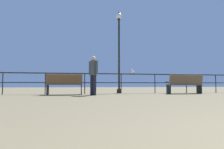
{
  "coord_description": "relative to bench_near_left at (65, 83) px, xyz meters",
  "views": [
    {
      "loc": [
        -2.18,
        0.01,
        0.45
      ],
      "look_at": [
        -0.56,
        8.45,
        0.92
      ],
      "focal_mm": 29.25,
      "sensor_mm": 36.0,
      "label": 1
    }
  ],
  "objects": [
    {
      "name": "seagull_on_rail",
      "position": [
        3.32,
        0.73,
        0.59
      ],
      "size": [
        0.28,
        0.36,
        0.19
      ],
      "color": "silver",
      "rests_on": "pier_railing"
    },
    {
      "name": "bench_near_right",
      "position": [
        5.78,
        -0.0,
        0.01
      ],
      "size": [
        1.76,
        0.58,
        0.93
      ],
      "color": "brown",
      "rests_on": "ground_plane"
    },
    {
      "name": "lamppost_center",
      "position": [
        2.66,
        0.99,
        2.06
      ],
      "size": [
        0.31,
        0.31,
        4.31
      ],
      "color": "black",
      "rests_on": "ground_plane"
    },
    {
      "name": "bench_near_left",
      "position": [
        0.0,
        0.0,
        0.0
      ],
      "size": [
        1.52,
        0.65,
        0.9
      ],
      "color": "brown",
      "rests_on": "ground_plane"
    },
    {
      "name": "person_by_bench",
      "position": [
        1.2,
        -0.52,
        0.45
      ],
      "size": [
        0.35,
        0.45,
        1.65
      ],
      "color": "black",
      "rests_on": "ground_plane"
    },
    {
      "name": "pier_railing",
      "position": [
        2.71,
        0.75,
        0.24
      ],
      "size": [
        25.5,
        0.05,
        1.01
      ],
      "color": "black",
      "rests_on": "ground_plane"
    }
  ]
}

